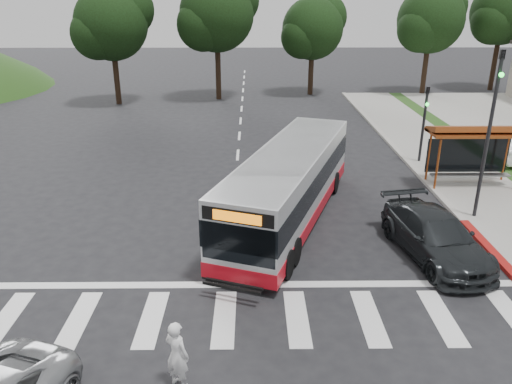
{
  "coord_description": "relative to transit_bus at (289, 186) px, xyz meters",
  "views": [
    {
      "loc": [
        0.76,
        -16.46,
        8.29
      ],
      "look_at": [
        0.92,
        0.38,
        1.6
      ],
      "focal_mm": 35.0,
      "sensor_mm": 36.0,
      "label": 1
    }
  ],
  "objects": [
    {
      "name": "ground",
      "position": [
        -2.22,
        -1.42,
        -1.41
      ],
      "size": [
        140.0,
        140.0,
        0.0
      ],
      "primitive_type": "plane",
      "color": "black",
      "rests_on": "ground"
    },
    {
      "name": "sidewalk_east",
      "position": [
        8.78,
        6.58,
        -1.35
      ],
      "size": [
        4.0,
        40.0,
        0.12
      ],
      "primitive_type": "cube",
      "color": "gray",
      "rests_on": "ground"
    },
    {
      "name": "curb_east",
      "position": [
        6.78,
        6.58,
        -1.34
      ],
      "size": [
        0.3,
        40.0,
        0.15
      ],
      "primitive_type": "cube",
      "color": "#9E9991",
      "rests_on": "ground"
    },
    {
      "name": "curb_east_red",
      "position": [
        6.78,
        -3.42,
        -1.34
      ],
      "size": [
        0.32,
        6.0,
        0.15
      ],
      "primitive_type": "cube",
      "color": "maroon",
      "rests_on": "ground"
    },
    {
      "name": "crosswalk_ladder",
      "position": [
        -2.22,
        -6.42,
        -1.41
      ],
      "size": [
        18.0,
        2.6,
        0.01
      ],
      "primitive_type": "cube",
      "color": "silver",
      "rests_on": "ground"
    },
    {
      "name": "bus_shelter",
      "position": [
        8.58,
        3.69,
        0.94
      ],
      "size": [
        4.2,
        1.6,
        2.86
      ],
      "color": "#8F3F17",
      "rests_on": "sidewalk_east"
    },
    {
      "name": "traffic_signal_ne_tall",
      "position": [
        7.38,
        0.07,
        2.46
      ],
      "size": [
        0.18,
        0.37,
        6.5
      ],
      "color": "black",
      "rests_on": "ground"
    },
    {
      "name": "traffic_signal_ne_short",
      "position": [
        7.38,
        7.07,
        1.06
      ],
      "size": [
        0.18,
        0.37,
        4.0
      ],
      "color": "black",
      "rests_on": "ground"
    },
    {
      "name": "tree_ne_a",
      "position": [
        13.86,
        26.65,
        4.98
      ],
      "size": [
        6.16,
        5.74,
        9.3
      ],
      "color": "black",
      "rests_on": "parking_lot"
    },
    {
      "name": "tree_ne_b",
      "position": [
        20.86,
        28.65,
        5.5
      ],
      "size": [
        6.16,
        5.74,
        10.02
      ],
      "color": "black",
      "rests_on": "ground"
    },
    {
      "name": "tree_north_a",
      "position": [
        -4.13,
        24.65,
        5.51
      ],
      "size": [
        6.6,
        6.15,
        10.17
      ],
      "color": "black",
      "rests_on": "ground"
    },
    {
      "name": "tree_north_b",
      "position": [
        3.86,
        26.64,
        4.25
      ],
      "size": [
        5.72,
        5.33,
        8.43
      ],
      "color": "black",
      "rests_on": "ground"
    },
    {
      "name": "tree_north_c",
      "position": [
        -12.14,
        22.65,
        4.88
      ],
      "size": [
        6.16,
        5.74,
        9.3
      ],
      "color": "black",
      "rests_on": "ground"
    },
    {
      "name": "transit_bus",
      "position": [
        0.0,
        0.0,
        0.0
      ],
      "size": [
        5.95,
        11.11,
        2.83
      ],
      "primitive_type": null,
      "rotation": [
        0.0,
        0.0,
        -0.35
      ],
      "color": "silver",
      "rests_on": "ground"
    },
    {
      "name": "pedestrian",
      "position": [
        -3.12,
        -8.92,
        -0.56
      ],
      "size": [
        0.74,
        0.68,
        1.7
      ],
      "primitive_type": "imported",
      "rotation": [
        0.0,
        0.0,
        2.56
      ],
      "color": "white",
      "rests_on": "ground"
    },
    {
      "name": "dark_sedan",
      "position": [
        4.71,
        -2.96,
        -0.66
      ],
      "size": [
        2.99,
        5.47,
        1.5
      ],
      "primitive_type": "imported",
      "rotation": [
        0.0,
        0.0,
        0.18
      ],
      "color": "#222527",
      "rests_on": "ground"
    }
  ]
}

